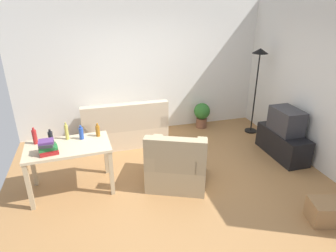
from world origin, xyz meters
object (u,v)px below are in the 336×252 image
Objects in this scene: tv_stand at (282,143)px; bottle_red at (35,137)px; book_stack at (48,147)px; bottle_squat at (67,132)px; couch at (125,128)px; bottle_dark at (51,138)px; torchiere_lamp at (258,68)px; tv at (287,121)px; storage_box at (328,212)px; bottle_blue at (81,133)px; bottle_amber at (98,131)px; armchair at (177,165)px; desk at (69,152)px; potted_plant at (202,114)px.

bottle_red reaches higher than tv_stand.
bottle_squat is at bearing 60.39° from book_stack.
bottle_dark reaches higher than couch.
torchiere_lamp is at bearing 14.55° from bottle_squat.
tv is 0.33× the size of torchiere_lamp.
storage_box is 3.61m from bottle_blue.
bottle_red is 0.90m from bottle_amber.
bottle_amber is (-3.30, 0.12, 0.61)m from tv_stand.
armchair is at bearing -145.93° from torchiere_lamp.
book_stack is at bearing -140.72° from bottle_blue.
storage_box is 3.95m from bottle_dark.
bottle_blue reaches higher than book_stack.
torchiere_lamp is 7.60× the size of bottle_dark.
storage_box is 3.43m from bottle_amber.
storage_box is 1.78× the size of bottle_squat.
book_stack is (-4.00, -0.28, 0.62)m from tv_stand.
desk is 0.53m from bottle_red.
bottle_dark is at bearing 46.82° from couch.
couch is at bearing 49.58° from bottle_squat.
bottle_squat is 0.46m from bottle_amber.
tv is at bearing -89.82° from torchiere_lamp.
tv is 3.98m from bottle_dark.
storage_box is (1.66, -1.37, -0.17)m from armchair.
tv and armchair have the same top height.
tv_stand is at bearing -2.04° from bottle_amber.
bottle_squat is at bearing 87.98° from tv_stand.
bottle_red is (-3.70, 1.83, 0.72)m from storage_box.
desk is 3.28m from potted_plant.
couch is at bearing 126.46° from storage_box.
potted_plant is (2.78, 1.71, -0.32)m from desk.
couch is at bearing 57.13° from bottle_blue.
torchiere_lamp is at bearing 14.70° from desk.
bottle_dark is 0.29m from book_stack.
torchiere_lamp is 3.77× the size of storage_box.
couch is 1.48× the size of tv_stand.
bottle_red is at bearing 153.74° from storage_box.
tv_stand is 1.90m from potted_plant.
armchair is 4.54× the size of bottle_red.
bottle_squat is at bearing -165.45° from torchiere_lamp.
couch is 2.10m from book_stack.
bottle_amber is (-3.30, -0.99, -0.56)m from torchiere_lamp.
armchair reaches higher than potted_plant.
torchiere_lamp reaches higher than bottle_blue.
bottle_red is at bearing -178.58° from bottle_amber.
bottle_red reaches higher than bottle_blue.
bottle_blue is 0.80× the size of book_stack.
bottle_squat is (-3.76, 0.13, 0.64)m from tv_stand.
couch is 1.65m from bottle_squat.
bottle_blue is at bearing -163.86° from torchiere_lamp.
bottle_amber is at bearing 30.13° from book_stack.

